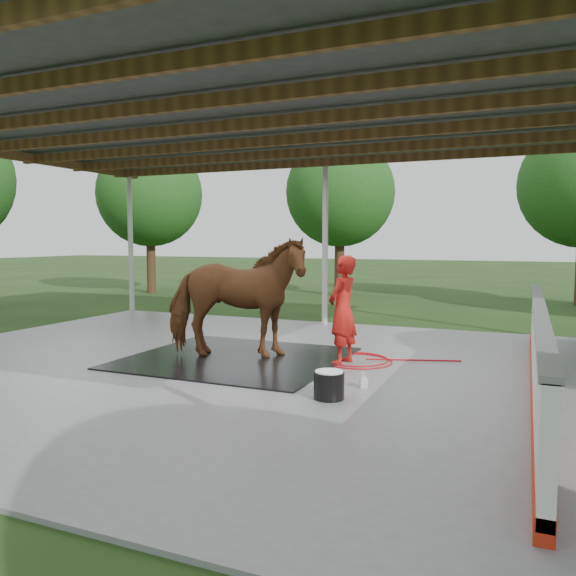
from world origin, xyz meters
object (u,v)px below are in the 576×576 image
at_px(dasher_board, 538,354).
at_px(horse, 235,298).
at_px(wash_bucket, 329,384).
at_px(handler, 343,310).

relative_size(dasher_board, horse, 3.31).
xyz_separation_m(horse, wash_bucket, (2.24, -1.66, -0.86)).
distance_m(dasher_board, handler, 3.02).
bearing_deg(dasher_board, horse, 175.12).
bearing_deg(horse, wash_bucket, -145.94).
relative_size(horse, handler, 1.37).
bearing_deg(handler, wash_bucket, 23.62).
distance_m(horse, wash_bucket, 2.92).
distance_m(handler, wash_bucket, 2.19).
height_order(handler, wash_bucket, handler).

